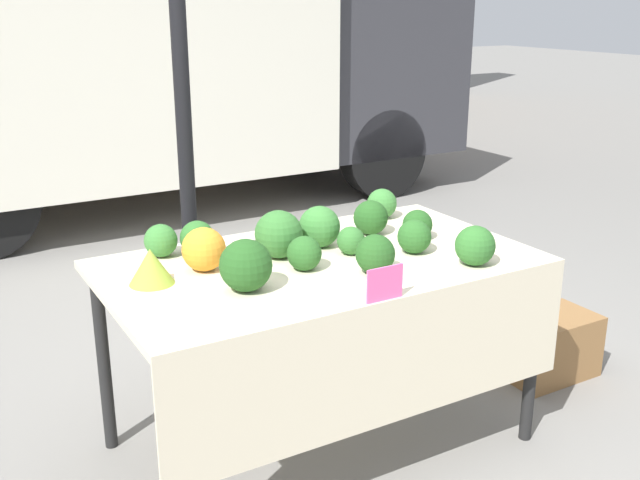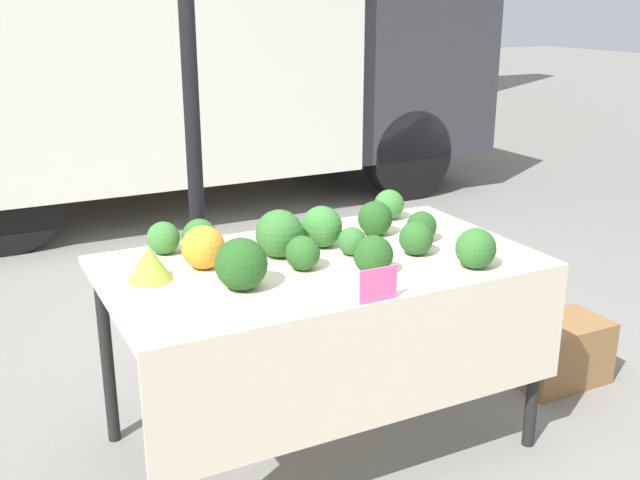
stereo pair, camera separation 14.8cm
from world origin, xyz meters
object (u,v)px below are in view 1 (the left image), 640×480
Objects in this scene: parked_truck at (144,55)px; produce_crate at (549,346)px; orange_cauliflower at (204,249)px; price_sign at (385,284)px.

produce_crate is at bearing -82.01° from parked_truck.
price_sign is at bearing -54.43° from orange_cauliflower.
parked_truck is 31.57× the size of orange_cauliflower.
parked_truck is at bearing 74.97° from orange_cauliflower.
parked_truck is 4.17m from orange_cauliflower.
price_sign is at bearing -162.46° from produce_crate.
produce_crate is (0.59, -4.18, -1.13)m from parked_truck.
parked_truck is at bearing 81.64° from price_sign.
parked_truck is 4.37m from produce_crate.
parked_truck reaches higher than price_sign.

